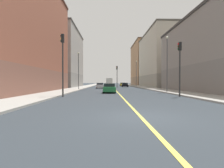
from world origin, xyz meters
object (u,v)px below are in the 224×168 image
traffic_light_right_near (63,57)px  car_yellow (123,84)px  building_right_corner (11,33)px  traffic_light_median_far (117,74)px  building_left_far (146,64)px  street_lamp_left_far (136,71)px  building_right_midblock (59,59)px  car_black (125,85)px  street_lamp_left_near (167,59)px  car_silver (100,86)px  street_lamp_right_near (78,67)px  building_left_near (222,55)px  building_left_mid (164,60)px  traffic_light_left_near (180,61)px  car_green (109,88)px  box_truck (109,82)px

traffic_light_right_near → car_yellow: traffic_light_right_near is taller
building_right_corner → traffic_light_median_far: building_right_corner is taller
building_left_far → street_lamp_left_far: 28.90m
street_lamp_left_far → building_right_midblock: bearing=179.2°
street_lamp_left_far → car_black: bearing=178.1°
building_right_corner → car_black: 34.74m
building_left_far → street_lamp_left_near: (-9.13, -55.40, -4.64)m
building_right_corner → car_silver: (13.03, 16.32, -8.52)m
street_lamp_left_near → car_yellow: size_ratio=1.93×
building_right_midblock → street_lamp_right_near: bearing=-64.9°
building_left_near → traffic_light_median_far: 24.50m
car_silver → street_lamp_right_near: bearing=-114.0°
building_left_mid → building_left_far: (0.00, 25.55, 1.11)m
building_left_mid → street_lamp_left_near: (-9.13, -29.85, -3.54)m
car_yellow → car_black: bearing=-90.7°
street_lamp_left_near → car_silver: 21.42m
building_left_near → car_black: (-12.67, 27.18, -5.29)m
traffic_light_left_near → car_yellow: bearing=93.0°
building_left_far → building_right_corner: 63.05m
traffic_light_median_far → car_yellow: size_ratio=1.34×
traffic_light_left_near → car_silver: size_ratio=1.30×
traffic_light_left_near → street_lamp_left_near: size_ratio=0.72×
street_lamp_left_near → car_green: size_ratio=1.98×
traffic_light_right_near → car_green: size_ratio=1.61×
box_truck → building_left_near: bearing=-66.4°
traffic_light_median_far → car_silver: 5.76m
building_left_far → traffic_light_left_near: 63.58m
traffic_light_median_far → street_lamp_right_near: size_ratio=0.78×
traffic_light_median_far → building_right_corner: bearing=-133.3°
building_right_midblock → car_yellow: 24.05m
street_lamp_right_near → building_left_near: bearing=-18.3°
traffic_light_median_far → street_lamp_left_far: (6.42, 8.26, 1.18)m
building_right_corner → street_lamp_right_near: building_right_corner is taller
traffic_light_right_near → street_lamp_left_far: street_lamp_left_far is taller
traffic_light_median_far → street_lamp_left_far: size_ratio=0.72×
building_right_midblock → building_left_far: bearing=39.0°
traffic_light_median_far → traffic_light_left_near: bearing=-78.8°
building_right_midblock → building_left_mid: bearing=2.0°
building_left_mid → traffic_light_left_near: bearing=-105.4°
building_left_mid → street_lamp_left_far: building_left_mid is taller
building_right_corner → car_black: (20.28, 26.87, -8.57)m
building_left_near → street_lamp_left_far: (-9.13, 27.06, -1.00)m
traffic_light_right_near → car_yellow: size_ratio=1.57×
car_silver → building_left_near: bearing=-39.9°
street_lamp_right_near → car_black: street_lamp_right_near is taller
building_left_near → building_left_far: bearing=90.0°
traffic_light_left_near → car_silver: bearing=111.3°
car_green → street_lamp_right_near: bearing=122.8°
street_lamp_left_far → car_yellow: (-3.41, 10.14, -4.26)m
box_truck → street_lamp_left_near: bearing=-78.6°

